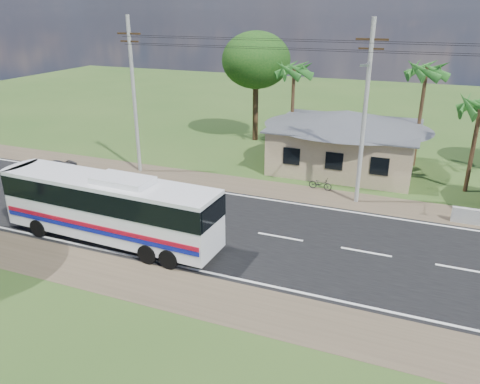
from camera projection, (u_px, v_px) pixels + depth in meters
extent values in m
plane|color=#2A4B1A|center=(280.00, 237.00, 25.04)|extent=(120.00, 120.00, 0.00)
cube|color=black|center=(280.00, 237.00, 25.04)|extent=(120.00, 10.00, 0.02)
cube|color=brown|center=(310.00, 195.00, 30.65)|extent=(120.00, 3.00, 0.01)
cube|color=brown|center=(234.00, 304.00, 19.43)|extent=(120.00, 3.00, 0.01)
cube|color=silver|center=(303.00, 205.00, 29.09)|extent=(120.00, 0.15, 0.01)
cube|color=silver|center=(249.00, 281.00, 20.98)|extent=(120.00, 0.15, 0.01)
cube|color=silver|center=(280.00, 237.00, 25.03)|extent=(120.00, 0.15, 0.01)
cube|color=tan|center=(344.00, 147.00, 35.33)|extent=(10.00, 8.00, 3.20)
cube|color=#4C4F54|center=(346.00, 126.00, 34.72)|extent=(10.60, 8.60, 0.10)
pyramid|color=#4C4F54|center=(348.00, 110.00, 34.29)|extent=(12.40, 10.00, 1.20)
cube|color=black|center=(292.00, 156.00, 32.85)|extent=(1.20, 0.08, 1.20)
cube|color=black|center=(334.00, 161.00, 31.82)|extent=(1.20, 0.08, 1.20)
cube|color=black|center=(380.00, 166.00, 30.79)|extent=(1.20, 0.08, 1.20)
cylinder|color=#9E9E99|center=(134.00, 97.00, 33.09)|extent=(0.26, 0.26, 11.00)
cube|color=#342513|center=(129.00, 34.00, 31.50)|extent=(1.80, 0.12, 0.12)
cube|color=#342513|center=(129.00, 41.00, 31.68)|extent=(1.40, 0.10, 0.10)
cylinder|color=#9E9E99|center=(364.00, 116.00, 27.59)|extent=(0.26, 0.26, 11.00)
cube|color=#342513|center=(372.00, 39.00, 25.99)|extent=(1.80, 0.12, 0.12)
cube|color=#342513|center=(371.00, 49.00, 26.18)|extent=(1.40, 0.10, 0.10)
cylinder|color=gray|center=(367.00, 63.00, 25.58)|extent=(0.08, 2.00, 0.08)
cube|color=gray|center=(365.00, 65.00, 24.71)|extent=(0.50, 0.18, 0.12)
cylinder|color=black|center=(239.00, 40.00, 28.82)|extent=(16.00, 0.02, 0.02)
cylinder|color=#47301E|center=(473.00, 148.00, 30.16)|extent=(0.28, 0.28, 6.00)
cylinder|color=#47301E|center=(420.00, 118.00, 34.97)|extent=(0.28, 0.28, 7.50)
cylinder|color=#47301E|center=(292.00, 110.00, 38.93)|extent=(0.28, 0.28, 7.00)
cylinder|color=#47301E|center=(255.00, 108.00, 42.23)|extent=(0.50, 0.50, 5.95)
ellipsoid|color=#123A10|center=(256.00, 60.00, 40.68)|extent=(6.00, 6.00, 4.92)
cube|color=silver|center=(110.00, 207.00, 23.92)|extent=(11.98, 2.93, 2.97)
cube|color=black|center=(108.00, 194.00, 23.65)|extent=(12.03, 2.99, 1.09)
cube|color=black|center=(23.00, 184.00, 26.02)|extent=(0.21, 2.28, 1.78)
cube|color=maroon|center=(95.00, 227.00, 23.06)|extent=(11.69, 0.49, 0.22)
cube|color=navy|center=(95.00, 231.00, 23.15)|extent=(11.69, 0.49, 0.22)
cube|color=silver|center=(123.00, 180.00, 22.95)|extent=(3.03, 1.70, 0.30)
cylinder|color=black|center=(39.00, 228.00, 24.98)|extent=(1.00, 0.38, 0.99)
cylinder|color=black|center=(70.00, 212.00, 26.92)|extent=(1.00, 0.38, 0.99)
cylinder|color=black|center=(148.00, 254.00, 22.37)|extent=(1.00, 0.38, 0.99)
cylinder|color=black|center=(173.00, 234.00, 24.30)|extent=(1.00, 0.38, 0.99)
cylinder|color=black|center=(169.00, 259.00, 21.92)|extent=(1.00, 0.38, 0.99)
cylinder|color=black|center=(193.00, 238.00, 23.86)|extent=(1.00, 0.38, 0.99)
imported|color=black|center=(320.00, 184.00, 31.42)|extent=(1.62, 0.68, 0.83)
imported|color=#303033|center=(49.00, 171.00, 32.96)|extent=(2.82, 4.28, 1.35)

